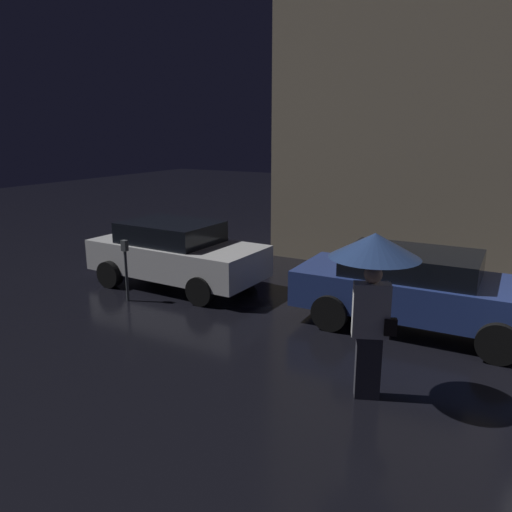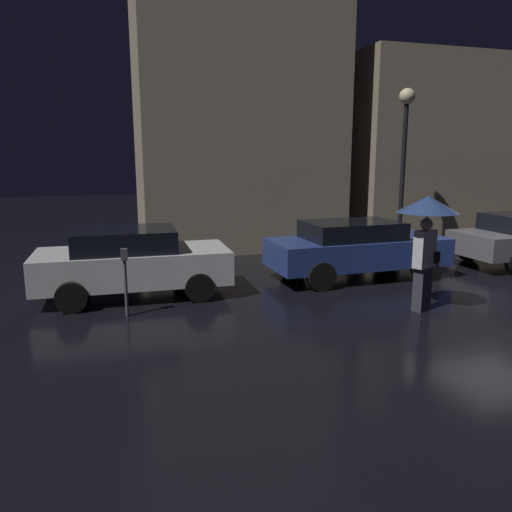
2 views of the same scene
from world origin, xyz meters
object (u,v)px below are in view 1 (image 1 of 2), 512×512
(parked_car_white, at_px, (176,253))
(parking_meter, at_px, (126,264))
(pedestrian_with_umbrella, at_px, (374,269))
(parked_car_blue, at_px, (418,288))

(parked_car_white, bearing_deg, parking_meter, -96.18)
(pedestrian_with_umbrella, distance_m, parking_meter, 5.75)
(parked_car_blue, distance_m, pedestrian_with_umbrella, 2.95)
(parked_car_white, relative_size, pedestrian_with_umbrella, 1.82)
(parked_car_blue, xyz_separation_m, parking_meter, (-5.56, -1.41, 0.05))
(parked_car_white, xyz_separation_m, parked_car_blue, (5.35, 0.02, -0.01))
(parking_meter, bearing_deg, pedestrian_with_umbrella, -13.84)
(parked_car_blue, height_order, pedestrian_with_umbrella, pedestrian_with_umbrella)
(parked_car_blue, bearing_deg, parking_meter, -166.56)
(parked_car_white, relative_size, parked_car_blue, 0.93)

